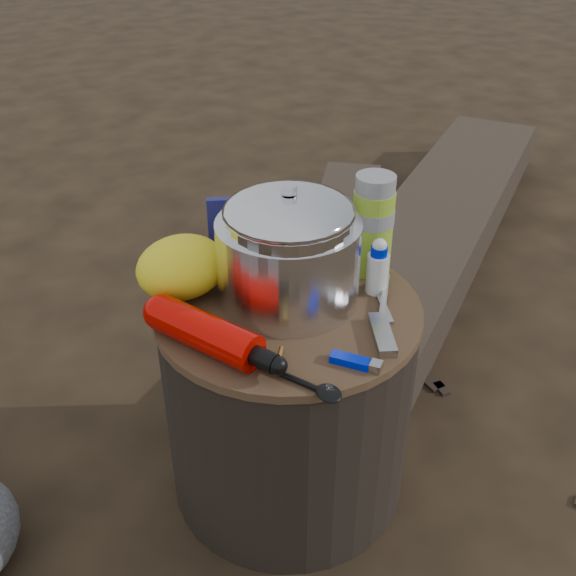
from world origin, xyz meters
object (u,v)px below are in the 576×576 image
fuel_bottle (206,333)px  camping_pot (289,250)px  log_main (433,234)px  thermos (373,225)px  travel_mug (295,234)px  stump (288,398)px

fuel_bottle → camping_pot: bearing=-9.6°
log_main → thermos: (-0.69, -0.55, 0.46)m
camping_pot → fuel_bottle: camping_pot is taller
fuel_bottle → thermos: bearing=-14.0°
fuel_bottle → travel_mug: travel_mug is taller
log_main → travel_mug: travel_mug is taller
camping_pot → fuel_bottle: size_ratio=0.83×
fuel_bottle → travel_mug: 0.33m
fuel_bottle → thermos: thermos is taller
fuel_bottle → travel_mug: size_ratio=2.40×
log_main → fuel_bottle: bearing=-93.9°
stump → log_main: 1.07m
camping_pot → thermos: 0.20m
stump → fuel_bottle: 0.31m
travel_mug → thermos: bearing=-48.0°
log_main → camping_pot: camping_pot is taller
stump → thermos: bearing=8.0°
log_main → thermos: size_ratio=9.99×
stump → thermos: thermos is taller
stump → travel_mug: travel_mug is taller
fuel_bottle → travel_mug: bearing=8.9°
travel_mug → fuel_bottle: bearing=-147.2°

